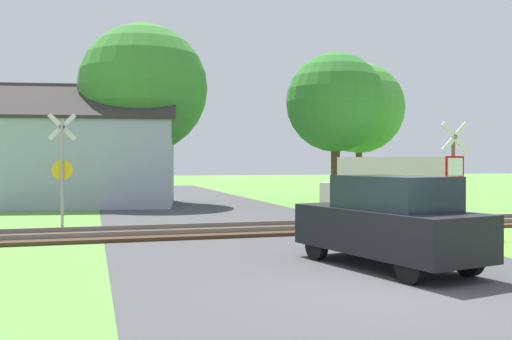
{
  "coord_description": "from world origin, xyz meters",
  "views": [
    {
      "loc": [
        -4.42,
        -7.98,
        2.04
      ],
      "look_at": [
        0.5,
        9.1,
        1.8
      ],
      "focal_mm": 40.0,
      "sensor_mm": 36.0,
      "label": 1
    }
  ],
  "objects_px": {
    "parked_car": "(389,222)",
    "house": "(86,160)",
    "tree_far": "(359,108)",
    "tree_right": "(336,103)",
    "mail_truck": "(390,183)",
    "tree_center": "(143,89)",
    "stop_sign_near": "(454,171)",
    "crossing_sign_far": "(62,164)"
  },
  "relations": [
    {
      "from": "stop_sign_near",
      "to": "crossing_sign_far",
      "type": "relative_size",
      "value": 0.88
    },
    {
      "from": "crossing_sign_far",
      "to": "mail_truck",
      "type": "distance_m",
      "value": 12.27
    },
    {
      "from": "tree_center",
      "to": "parked_car",
      "type": "distance_m",
      "value": 19.18
    },
    {
      "from": "tree_far",
      "to": "parked_car",
      "type": "height_order",
      "value": "tree_far"
    },
    {
      "from": "tree_far",
      "to": "parked_car",
      "type": "xyz_separation_m",
      "value": [
        -8.94,
        -19.36,
        -4.2
      ]
    },
    {
      "from": "house",
      "to": "tree_far",
      "type": "relative_size",
      "value": 1.23
    },
    {
      "from": "tree_center",
      "to": "house",
      "type": "bearing_deg",
      "value": 179.53
    },
    {
      "from": "tree_center",
      "to": "tree_far",
      "type": "bearing_deg",
      "value": 4.92
    },
    {
      "from": "house",
      "to": "tree_center",
      "type": "distance_m",
      "value": 4.39
    },
    {
      "from": "crossing_sign_far",
      "to": "tree_right",
      "type": "distance_m",
      "value": 13.42
    },
    {
      "from": "crossing_sign_far",
      "to": "house",
      "type": "relative_size",
      "value": 0.38
    },
    {
      "from": "crossing_sign_far",
      "to": "tree_center",
      "type": "bearing_deg",
      "value": 70.23
    },
    {
      "from": "house",
      "to": "parked_car",
      "type": "xyz_separation_m",
      "value": [
        5.78,
        -18.35,
        -1.27
      ]
    },
    {
      "from": "tree_right",
      "to": "mail_truck",
      "type": "bearing_deg",
      "value": -85.71
    },
    {
      "from": "tree_far",
      "to": "house",
      "type": "bearing_deg",
      "value": -176.06
    },
    {
      "from": "mail_truck",
      "to": "parked_car",
      "type": "distance_m",
      "value": 11.78
    },
    {
      "from": "crossing_sign_far",
      "to": "stop_sign_near",
      "type": "bearing_deg",
      "value": -26.38
    },
    {
      "from": "stop_sign_near",
      "to": "tree_right",
      "type": "bearing_deg",
      "value": -99.44
    },
    {
      "from": "crossing_sign_far",
      "to": "tree_far",
      "type": "xyz_separation_m",
      "value": [
        15.35,
        10.24,
        3.09
      ]
    },
    {
      "from": "crossing_sign_far",
      "to": "parked_car",
      "type": "height_order",
      "value": "crossing_sign_far"
    },
    {
      "from": "tree_far",
      "to": "tree_right",
      "type": "relative_size",
      "value": 1.07
    },
    {
      "from": "parked_car",
      "to": "house",
      "type": "bearing_deg",
      "value": 94.65
    },
    {
      "from": "tree_far",
      "to": "stop_sign_near",
      "type": "bearing_deg",
      "value": -107.06
    },
    {
      "from": "tree_center",
      "to": "stop_sign_near",
      "type": "bearing_deg",
      "value": -63.32
    },
    {
      "from": "house",
      "to": "parked_car",
      "type": "distance_m",
      "value": 19.28
    },
    {
      "from": "house",
      "to": "tree_right",
      "type": "relative_size",
      "value": 1.32
    },
    {
      "from": "house",
      "to": "mail_truck",
      "type": "relative_size",
      "value": 1.85
    },
    {
      "from": "tree_center",
      "to": "tree_right",
      "type": "xyz_separation_m",
      "value": [
        8.54,
        -3.6,
        -0.81
      ]
    },
    {
      "from": "house",
      "to": "parked_car",
      "type": "height_order",
      "value": "house"
    },
    {
      "from": "crossing_sign_far",
      "to": "house",
      "type": "height_order",
      "value": "house"
    },
    {
      "from": "parked_car",
      "to": "tree_far",
      "type": "bearing_deg",
      "value": 52.38
    },
    {
      "from": "stop_sign_near",
      "to": "tree_far",
      "type": "height_order",
      "value": "tree_far"
    },
    {
      "from": "tree_right",
      "to": "mail_truck",
      "type": "height_order",
      "value": "tree_right"
    },
    {
      "from": "crossing_sign_far",
      "to": "mail_truck",
      "type": "xyz_separation_m",
      "value": [
        12.19,
        1.13,
        -0.76
      ]
    },
    {
      "from": "house",
      "to": "mail_truck",
      "type": "height_order",
      "value": "house"
    },
    {
      "from": "stop_sign_near",
      "to": "mail_truck",
      "type": "distance_m",
      "value": 6.62
    },
    {
      "from": "crossing_sign_far",
      "to": "parked_car",
      "type": "relative_size",
      "value": 0.84
    },
    {
      "from": "stop_sign_near",
      "to": "crossing_sign_far",
      "type": "height_order",
      "value": "crossing_sign_far"
    },
    {
      "from": "house",
      "to": "tree_far",
      "type": "bearing_deg",
      "value": 13.06
    },
    {
      "from": "tree_center",
      "to": "tree_right",
      "type": "bearing_deg",
      "value": -22.83
    },
    {
      "from": "parked_car",
      "to": "tree_center",
      "type": "bearing_deg",
      "value": 86.74
    },
    {
      "from": "house",
      "to": "tree_far",
      "type": "xyz_separation_m",
      "value": [
        14.72,
        1.01,
        2.93
      ]
    }
  ]
}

